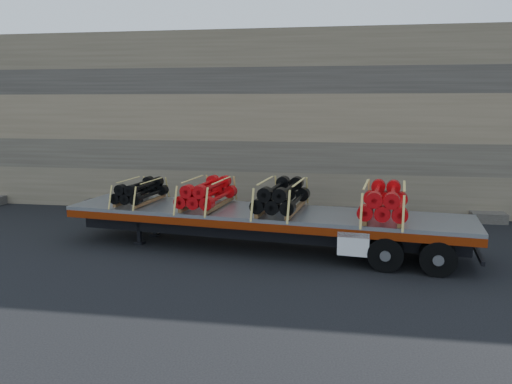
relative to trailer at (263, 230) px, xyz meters
The scene contains 7 objects.
ground 0.81m from the trailer, ahead, with size 120.00×120.00×0.00m, color black.
rock_wall 7.10m from the trailer, 85.13° to the left, with size 44.00×3.00×7.00m, color #7A6B54.
trailer is the anchor object (origin of this frame).
bundle_front 4.10m from the trailer, behind, with size 0.98×1.95×0.69m, color black, non-canonical shape.
bundle_midfront 2.00m from the trailer, behind, with size 1.13×2.26×0.80m, color red, non-canonical shape.
bundle_midrear 1.16m from the trailer, ahead, with size 1.20×2.41×0.85m, color black, non-canonical shape.
bundle_rear 3.56m from the trailer, ahead, with size 1.23×2.46×0.87m, color red, non-canonical shape.
Camera 1 is at (1.53, -14.01, 4.27)m, focal length 35.00 mm.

